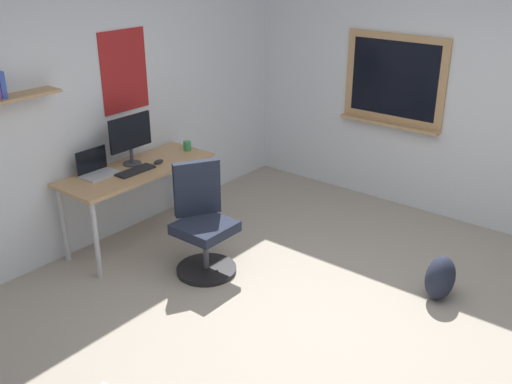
{
  "coord_description": "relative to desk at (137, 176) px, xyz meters",
  "views": [
    {
      "loc": [
        -3.14,
        -1.89,
        2.66
      ],
      "look_at": [
        0.13,
        0.73,
        0.85
      ],
      "focal_mm": 41.24,
      "sensor_mm": 36.0,
      "label": 1
    }
  ],
  "objects": [
    {
      "name": "monitor_primary",
      "position": [
        0.04,
        0.09,
        0.35
      ],
      "size": [
        0.46,
        0.17,
        0.46
      ],
      "color": "#38383D",
      "rests_on": "desk"
    },
    {
      "name": "wall_right",
      "position": [
        2.37,
        -2.05,
        0.64
      ],
      "size": [
        0.22,
        5.0,
        2.6
      ],
      "color": "silver",
      "rests_on": "ground"
    },
    {
      "name": "ground_plane",
      "position": [
        -0.08,
        -2.08,
        -0.67
      ],
      "size": [
        5.2,
        5.2,
        0.0
      ],
      "primitive_type": "plane",
      "color": "#9E9384",
      "rests_on": "ground"
    },
    {
      "name": "coffee_mug",
      "position": [
        0.63,
        -0.02,
        0.12
      ],
      "size": [
        0.08,
        0.08,
        0.09
      ],
      "primitive_type": "cylinder",
      "color": "#338C4C",
      "rests_on": "desk"
    },
    {
      "name": "backpack",
      "position": [
        0.83,
        -2.61,
        -0.48
      ],
      "size": [
        0.32,
        0.22,
        0.36
      ],
      "primitive_type": "ellipsoid",
      "color": "#1E2333",
      "rests_on": "ground"
    },
    {
      "name": "desk",
      "position": [
        0.0,
        0.0,
        0.0
      ],
      "size": [
        1.47,
        0.58,
        0.74
      ],
      "color": "tan",
      "rests_on": "ground"
    },
    {
      "name": "wall_back",
      "position": [
        -0.08,
        0.37,
        0.64
      ],
      "size": [
        5.0,
        0.3,
        2.6
      ],
      "color": "silver",
      "rests_on": "ground"
    },
    {
      "name": "computer_mouse",
      "position": [
        0.21,
        -0.07,
        0.1
      ],
      "size": [
        0.1,
        0.06,
        0.03
      ],
      "primitive_type": "ellipsoid",
      "color": "#262628",
      "rests_on": "desk"
    },
    {
      "name": "laptop",
      "position": [
        -0.33,
        0.14,
        0.13
      ],
      "size": [
        0.31,
        0.21,
        0.23
      ],
      "color": "#ADAFB5",
      "rests_on": "desk"
    },
    {
      "name": "keyboard",
      "position": [
        -0.07,
        -0.07,
        0.09
      ],
      "size": [
        0.37,
        0.13,
        0.02
      ],
      "primitive_type": "cube",
      "color": "black",
      "rests_on": "desk"
    },
    {
      "name": "office_chair",
      "position": [
        -0.01,
        -0.82,
        -0.26
      ],
      "size": [
        0.55,
        0.56,
        0.95
      ],
      "color": "black",
      "rests_on": "ground"
    }
  ]
}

